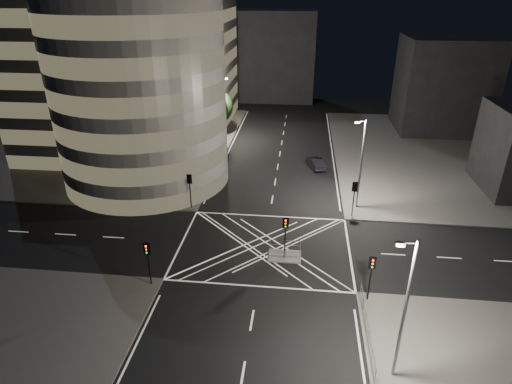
# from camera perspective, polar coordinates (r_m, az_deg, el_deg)

# --- Properties ---
(ground) EXTENTS (120.00, 120.00, 0.00)m
(ground) POSITION_cam_1_polar(r_m,az_deg,el_deg) (41.09, 1.12, -7.29)
(ground) COLOR black
(ground) RESTS_ON ground
(sidewalk_far_left) EXTENTS (42.00, 42.00, 0.15)m
(sidewalk_far_left) POSITION_cam_1_polar(r_m,az_deg,el_deg) (72.65, -20.31, 6.29)
(sidewalk_far_left) COLOR #575552
(sidewalk_far_left) RESTS_ON ground
(sidewalk_far_right) EXTENTS (42.00, 42.00, 0.15)m
(sidewalk_far_right) POSITION_cam_1_polar(r_m,az_deg,el_deg) (70.23, 27.72, 4.23)
(sidewalk_far_right) COLOR #575552
(sidewalk_far_right) RESTS_ON ground
(central_island) EXTENTS (3.00, 2.00, 0.15)m
(central_island) POSITION_cam_1_polar(r_m,az_deg,el_deg) (39.70, 3.82, -8.54)
(central_island) COLOR slate
(central_island) RESTS_ON ground
(office_tower_curved) EXTENTS (30.00, 29.00, 27.20)m
(office_tower_curved) POSITION_cam_1_polar(r_m,az_deg,el_deg) (58.89, -18.20, 15.06)
(office_tower_curved) COLOR gray
(office_tower_curved) RESTS_ON sidewalk_far_left
(office_block_rear) EXTENTS (24.00, 16.00, 22.00)m
(office_block_rear) POSITION_cam_1_polar(r_m,az_deg,el_deg) (81.04, -12.29, 17.30)
(office_block_rear) COLOR gray
(office_block_rear) RESTS_ON sidewalk_far_left
(building_right_far) EXTENTS (14.00, 12.00, 15.00)m
(building_right_far) POSITION_cam_1_polar(r_m,az_deg,el_deg) (79.15, 23.72, 12.99)
(building_right_far) COLOR black
(building_right_far) RESTS_ON sidewalk_far_right
(building_far_end) EXTENTS (18.00, 8.00, 18.00)m
(building_far_end) POSITION_cam_1_polar(r_m,az_deg,el_deg) (93.50, 2.04, 17.59)
(building_far_end) COLOR black
(building_far_end) RESTS_ON ground
(tree_a) EXTENTS (4.75, 4.75, 7.13)m
(tree_a) POSITION_cam_1_polar(r_m,az_deg,el_deg) (48.73, -10.25, 3.87)
(tree_a) COLOR black
(tree_a) RESTS_ON sidewalk_far_left
(tree_b) EXTENTS (5.18, 5.18, 8.15)m
(tree_b) POSITION_cam_1_polar(r_m,az_deg,el_deg) (53.88, -8.60, 7.01)
(tree_b) COLOR black
(tree_b) RESTS_ON sidewalk_far_left
(tree_c) EXTENTS (4.57, 4.57, 7.08)m
(tree_c) POSITION_cam_1_polar(r_m,az_deg,el_deg) (59.63, -7.14, 8.23)
(tree_c) COLOR black
(tree_c) RESTS_ON sidewalk_far_left
(tree_d) EXTENTS (5.05, 5.05, 8.50)m
(tree_d) POSITION_cam_1_polar(r_m,az_deg,el_deg) (64.92, -6.01, 10.80)
(tree_d) COLOR black
(tree_d) RESTS_ON sidewalk_far_left
(tree_e) EXTENTS (4.52, 4.52, 7.10)m
(tree_e) POSITION_cam_1_polar(r_m,az_deg,el_deg) (70.88, -4.97, 11.22)
(tree_e) COLOR black
(tree_e) RESTS_ON sidewalk_far_left
(traffic_signal_fl) EXTENTS (0.55, 0.22, 4.00)m
(traffic_signal_fl) POSITION_cam_1_polar(r_m,az_deg,el_deg) (46.99, -8.82, 0.95)
(traffic_signal_fl) COLOR black
(traffic_signal_fl) RESTS_ON sidewalk_far_left
(traffic_signal_nl) EXTENTS (0.55, 0.22, 4.00)m
(traffic_signal_nl) POSITION_cam_1_polar(r_m,az_deg,el_deg) (35.72, -14.25, -8.25)
(traffic_signal_nl) COLOR black
(traffic_signal_nl) RESTS_ON sidewalk_near_left
(traffic_signal_fr) EXTENTS (0.55, 0.22, 4.00)m
(traffic_signal_fr) POSITION_cam_1_polar(r_m,az_deg,el_deg) (45.86, 12.96, -0.08)
(traffic_signal_fr) COLOR black
(traffic_signal_fr) RESTS_ON sidewalk_far_right
(traffic_signal_nr) EXTENTS (0.55, 0.22, 4.00)m
(traffic_signal_nr) POSITION_cam_1_polar(r_m,az_deg,el_deg) (34.22, 15.13, -10.04)
(traffic_signal_nr) COLOR black
(traffic_signal_nr) RESTS_ON sidewalk_near_right
(traffic_signal_island) EXTENTS (0.55, 0.22, 4.00)m
(traffic_signal_island) POSITION_cam_1_polar(r_m,az_deg,el_deg) (38.17, 3.95, -5.02)
(traffic_signal_island) COLOR black
(traffic_signal_island) RESTS_ON central_island
(street_lamp_left_near) EXTENTS (1.25, 0.25, 10.00)m
(street_lamp_left_near) POSITION_cam_1_polar(r_m,az_deg,el_deg) (50.81, -8.27, 6.14)
(street_lamp_left_near) COLOR slate
(street_lamp_left_near) RESTS_ON sidewalk_far_left
(street_lamp_left_far) EXTENTS (1.25, 0.25, 10.00)m
(street_lamp_left_far) POSITION_cam_1_polar(r_m,az_deg,el_deg) (67.61, -4.58, 11.30)
(street_lamp_left_far) COLOR slate
(street_lamp_left_far) RESTS_ON sidewalk_far_left
(street_lamp_right_far) EXTENTS (1.25, 0.25, 10.00)m
(street_lamp_right_far) POSITION_cam_1_polar(r_m,az_deg,el_deg) (46.91, 13.80, 3.94)
(street_lamp_right_far) COLOR slate
(street_lamp_right_far) RESTS_ON sidewalk_far_right
(street_lamp_right_near) EXTENTS (1.25, 0.25, 10.00)m
(street_lamp_right_near) POSITION_cam_1_polar(r_m,az_deg,el_deg) (27.19, 19.15, -14.39)
(street_lamp_right_near) COLOR slate
(street_lamp_right_near) RESTS_ON sidewalk_near_right
(railing_near_right) EXTENTS (0.06, 11.70, 1.10)m
(railing_near_right) POSITION_cam_1_polar(r_m,az_deg,el_deg) (31.49, 15.01, -19.01)
(railing_near_right) COLOR slate
(railing_near_right) RESTS_ON sidewalk_near_right
(railing_island_south) EXTENTS (2.80, 0.06, 1.10)m
(railing_island_south) POSITION_cam_1_polar(r_m,az_deg,el_deg) (38.61, 3.78, -8.52)
(railing_island_south) COLOR slate
(railing_island_south) RESTS_ON central_island
(railing_island_north) EXTENTS (2.80, 0.06, 1.10)m
(railing_island_north) POSITION_cam_1_polar(r_m,az_deg,el_deg) (40.11, 3.91, -7.08)
(railing_island_north) COLOR slate
(railing_island_north) RESTS_ON central_island
(sedan) EXTENTS (2.73, 4.63, 1.44)m
(sedan) POSITION_cam_1_polar(r_m,az_deg,el_deg) (58.71, 7.99, 3.87)
(sedan) COLOR black
(sedan) RESTS_ON ground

